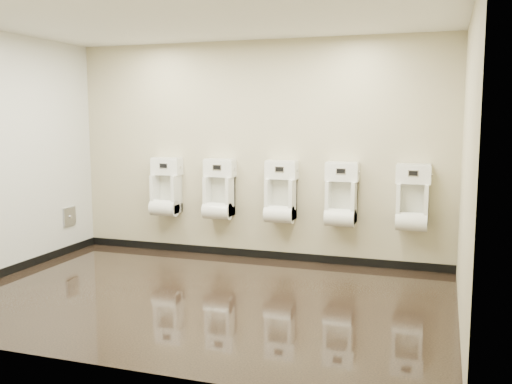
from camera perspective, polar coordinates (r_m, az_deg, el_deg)
ground at (r=6.00m, az=-5.39°, el=-10.37°), size 5.00×3.50×0.00m
ceiling at (r=5.79m, az=-5.74°, el=17.05°), size 5.00×3.50×0.00m
back_wall at (r=7.35m, az=-0.01°, el=4.11°), size 5.00×0.02×2.80m
front_wall at (r=4.19m, az=-15.30°, el=1.24°), size 5.00×0.02×2.80m
right_wall at (r=5.24m, az=20.33°, el=2.25°), size 0.02×3.50×2.80m
skirting_back at (r=7.55m, az=-0.04°, el=-6.19°), size 5.00×0.02×0.10m
skirting_left at (r=7.31m, az=-23.68°, el=-7.28°), size 0.02×3.50×0.10m
access_panel at (r=8.12m, az=-18.16°, el=-2.34°), size 0.04×0.25×0.25m
urinal_0 at (r=7.76m, az=-9.00°, el=0.08°), size 0.41×0.31×0.76m
urinal_1 at (r=7.44m, az=-3.74°, el=-0.16°), size 0.41×0.31×0.76m
urinal_2 at (r=7.17m, az=2.47°, el=-0.44°), size 0.41×0.31×0.76m
urinal_3 at (r=7.00m, az=8.51°, el=-0.71°), size 0.41×0.31×0.76m
urinal_4 at (r=6.91m, az=15.37°, el=-1.01°), size 0.41×0.31×0.76m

